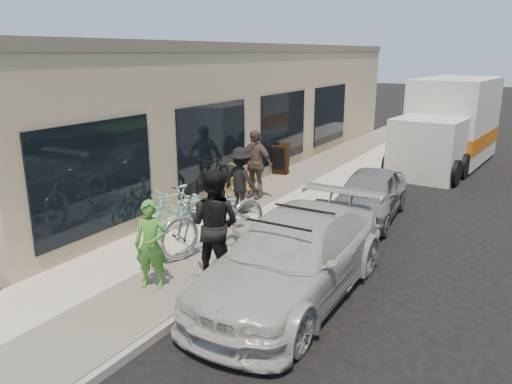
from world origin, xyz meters
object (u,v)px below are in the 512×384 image
at_px(bike_rack, 194,195).
at_px(moving_truck, 449,127).
at_px(bystander_a, 241,181).
at_px(sandwich_board, 279,159).
at_px(tandem_bike, 215,217).
at_px(cruiser_bike_c, 244,178).
at_px(cruiser_bike_a, 175,208).
at_px(sedan_white, 293,257).
at_px(bystander_b, 255,164).
at_px(man_standing, 214,224).
at_px(cruiser_bike_b, 176,211).
at_px(woman_rider, 151,245).
at_px(sedan_silver, 369,195).

distance_m(bike_rack, moving_truck, 10.54).
bearing_deg(bystander_a, sandwich_board, -63.86).
xyz_separation_m(bike_rack, sandwich_board, (-0.16, 4.72, 0.01)).
relative_size(tandem_bike, cruiser_bike_c, 1.49).
relative_size(cruiser_bike_a, cruiser_bike_c, 0.93).
bearing_deg(sedan_white, bystander_b, 126.88).
bearing_deg(cruiser_bike_a, man_standing, -20.75).
bearing_deg(tandem_bike, sandwich_board, 123.63).
xyz_separation_m(cruiser_bike_b, cruiser_bike_c, (-0.10, 3.04, 0.09)).
distance_m(bike_rack, woman_rider, 3.91).
bearing_deg(woman_rider, bike_rack, 94.63).
bearing_deg(cruiser_bike_c, bystander_a, -59.39).
relative_size(sedan_silver, moving_truck, 0.55).
bearing_deg(sandwich_board, bystander_b, -86.24).
bearing_deg(bystander_a, moving_truck, -98.60).
relative_size(woman_rider, bystander_b, 0.82).
xyz_separation_m(cruiser_bike_b, bystander_b, (0.19, 3.09, 0.50)).
distance_m(moving_truck, cruiser_bike_a, 11.39).
bearing_deg(cruiser_bike_c, bystander_b, 12.19).
distance_m(cruiser_bike_a, bystander_b, 3.07).
xyz_separation_m(bike_rack, bystander_a, (0.92, 0.70, 0.32)).
bearing_deg(man_standing, sandwich_board, -76.42).
bearing_deg(moving_truck, cruiser_bike_c, -112.15).
bearing_deg(sedan_white, cruiser_bike_c, 129.62).
relative_size(bike_rack, woman_rider, 0.54).
distance_m(woman_rider, cruiser_bike_c, 5.66).
relative_size(cruiser_bike_b, cruiser_bike_c, 0.95).
distance_m(moving_truck, cruiser_bike_c, 8.66).
bearing_deg(sedan_white, moving_truck, 88.25).
height_order(sandwich_board, woman_rider, woman_rider).
xyz_separation_m(tandem_bike, cruiser_bike_a, (-1.49, 0.54, -0.20)).
bearing_deg(cruiser_bike_a, bystander_a, 83.34).
bearing_deg(cruiser_bike_c, woman_rider, -72.39).
relative_size(tandem_bike, bystander_a, 1.58).
distance_m(moving_truck, man_standing, 12.41).
distance_m(bike_rack, cruiser_bike_b, 1.13).
bearing_deg(sandwich_board, cruiser_bike_a, -96.55).
bearing_deg(cruiser_bike_b, cruiser_bike_a, 154.36).
relative_size(bike_rack, cruiser_bike_a, 0.51).
bearing_deg(cruiser_bike_c, cruiser_bike_b, -86.22).
bearing_deg(sedan_white, woman_rider, -150.75).
distance_m(man_standing, cruiser_bike_a, 2.78).
distance_m(cruiser_bike_a, cruiser_bike_b, 0.13).
relative_size(sedan_silver, bystander_a, 2.18).
relative_size(moving_truck, bystander_a, 3.93).
height_order(bike_rack, sedan_silver, sedan_silver).
distance_m(tandem_bike, cruiser_bike_a, 1.59).
relative_size(sandwich_board, cruiser_bike_c, 0.57).
bearing_deg(cruiser_bike_a, sedan_silver, 59.61).
distance_m(sedan_white, cruiser_bike_b, 3.69).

